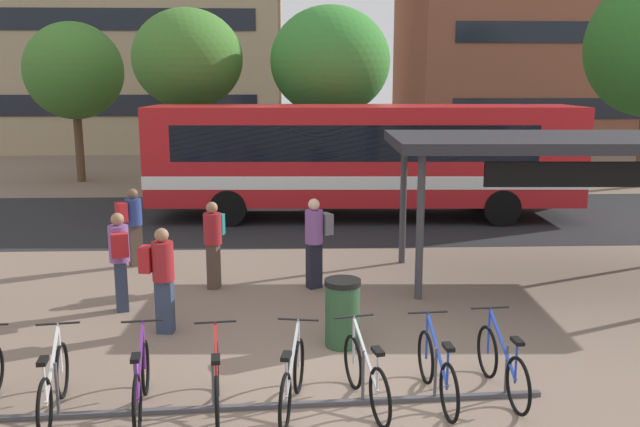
% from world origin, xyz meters
% --- Properties ---
extents(ground, '(200.00, 200.00, 0.00)m').
position_xyz_m(ground, '(0.00, 0.00, 0.00)').
color(ground, '#7A6656').
extents(bus_lane_asphalt, '(80.00, 7.20, 0.01)m').
position_xyz_m(bus_lane_asphalt, '(0.00, 11.00, 0.00)').
color(bus_lane_asphalt, '#232326').
rests_on(bus_lane_asphalt, ground).
extents(city_bus, '(12.11, 3.02, 3.20)m').
position_xyz_m(city_bus, '(1.37, 11.00, 1.78)').
color(city_bus, red).
rests_on(city_bus, ground).
extents(bike_rack, '(7.26, 0.50, 0.70)m').
position_xyz_m(bike_rack, '(-1.20, -0.36, 0.10)').
color(bike_rack, '#47474C').
rests_on(bike_rack, ground).
extents(parked_bicycle_white_1, '(0.52, 1.71, 0.99)m').
position_xyz_m(parked_bicycle_white_1, '(-3.53, -0.44, 0.38)').
color(parked_bicycle_white_1, black).
rests_on(parked_bicycle_white_1, ground).
extents(parked_bicycle_purple_2, '(0.52, 1.72, 0.99)m').
position_xyz_m(parked_bicycle_purple_2, '(-2.51, -0.39, 0.38)').
color(parked_bicycle_purple_2, black).
rests_on(parked_bicycle_purple_2, ground).
extents(parked_bicycle_red_3, '(0.52, 1.72, 0.99)m').
position_xyz_m(parked_bicycle_red_3, '(-1.60, -0.47, 0.38)').
color(parked_bicycle_red_3, black).
rests_on(parked_bicycle_red_3, ground).
extents(parked_bicycle_silver_4, '(0.52, 1.71, 0.99)m').
position_xyz_m(parked_bicycle_silver_4, '(-0.71, -0.42, 0.38)').
color(parked_bicycle_silver_4, black).
rests_on(parked_bicycle_silver_4, ground).
extents(parked_bicycle_silver_5, '(0.57, 1.69, 0.99)m').
position_xyz_m(parked_bicycle_silver_5, '(0.19, -0.32, 0.38)').
color(parked_bicycle_silver_5, black).
rests_on(parked_bicycle_silver_5, ground).
extents(parked_bicycle_blue_6, '(0.52, 1.72, 0.99)m').
position_xyz_m(parked_bicycle_blue_6, '(1.09, -0.23, 0.38)').
color(parked_bicycle_blue_6, black).
rests_on(parked_bicycle_blue_6, ground).
extents(parked_bicycle_blue_7, '(0.52, 1.72, 0.99)m').
position_xyz_m(parked_bicycle_blue_7, '(1.95, -0.09, 0.38)').
color(parked_bicycle_blue_7, black).
rests_on(parked_bicycle_blue_7, ground).
extents(transit_shelter, '(6.85, 3.49, 2.86)m').
position_xyz_m(transit_shelter, '(4.59, 4.76, 2.69)').
color(transit_shelter, '#38383D').
rests_on(transit_shelter, ground).
extents(commuter_red_pack_0, '(0.60, 0.55, 1.68)m').
position_xyz_m(commuter_red_pack_0, '(-4.09, 6.09, 0.97)').
color(commuter_red_pack_0, '#47382D').
rests_on(commuter_red_pack_0, ground).
extents(commuter_teal_pack_1, '(0.41, 0.57, 1.68)m').
position_xyz_m(commuter_teal_pack_1, '(-2.20, 4.51, 0.97)').
color(commuter_teal_pack_1, '#47382D').
rests_on(commuter_teal_pack_1, ground).
extents(commuter_red_pack_2, '(0.55, 0.37, 1.69)m').
position_xyz_m(commuter_red_pack_2, '(-2.75, 2.21, 0.98)').
color(commuter_red_pack_2, '#2D3851').
rests_on(commuter_red_pack_2, ground).
extents(commuter_grey_pack_3, '(0.60, 0.51, 1.74)m').
position_xyz_m(commuter_grey_pack_3, '(-0.26, 4.43, 1.00)').
color(commuter_grey_pack_3, black).
rests_on(commuter_grey_pack_3, ground).
extents(commuter_red_pack_5, '(0.45, 0.59, 1.73)m').
position_xyz_m(commuter_red_pack_5, '(-3.65, 3.24, 1.00)').
color(commuter_red_pack_5, '#2D3851').
rests_on(commuter_red_pack_5, ground).
extents(trash_bin, '(0.55, 0.55, 1.03)m').
position_xyz_m(trash_bin, '(0.04, 1.57, 0.52)').
color(trash_bin, '#284C2D').
rests_on(trash_bin, ground).
extents(street_tree_0, '(3.68, 3.68, 6.05)m').
position_xyz_m(street_tree_0, '(-8.95, 18.30, 4.22)').
color(street_tree_0, brown).
rests_on(street_tree_0, ground).
extents(street_tree_1, '(3.98, 3.98, 6.32)m').
position_xyz_m(street_tree_1, '(0.58, 14.78, 4.50)').
color(street_tree_1, brown).
rests_on(street_tree_1, ground).
extents(street_tree_3, '(3.67, 3.67, 6.26)m').
position_xyz_m(street_tree_3, '(-4.17, 15.14, 4.58)').
color(street_tree_3, brown).
rests_on(street_tree_3, ground).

